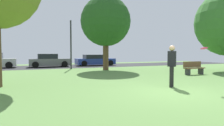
{
  "coord_description": "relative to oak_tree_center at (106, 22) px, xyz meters",
  "views": [
    {
      "loc": [
        -5.02,
        -5.62,
        1.48
      ],
      "look_at": [
        0.0,
        5.94,
        0.83
      ],
      "focal_mm": 30.68,
      "sensor_mm": 36.0,
      "label": 1
    }
  ],
  "objects": [
    {
      "name": "ground_plane",
      "position": [
        -1.2,
        -10.09,
        -4.24
      ],
      "size": [
        44.0,
        44.0,
        0.0
      ],
      "primitive_type": "plane",
      "color": "#5B8442"
    },
    {
      "name": "road_strip",
      "position": [
        -1.2,
        5.91,
        -4.24
      ],
      "size": [
        44.0,
        6.4,
        0.01
      ],
      "primitive_type": "cube",
      "color": "#28282B",
      "rests_on": "ground_plane"
    },
    {
      "name": "oak_tree_center",
      "position": [
        0.0,
        0.0,
        0.0
      ],
      "size": [
        4.36,
        4.36,
        6.45
      ],
      "color": "brown",
      "rests_on": "ground_plane"
    },
    {
      "name": "person_catcher",
      "position": [
        -0.55,
        -9.16,
        -3.23
      ],
      "size": [
        0.36,
        0.39,
        1.81
      ],
      "rotation": [
        0.0,
        0.0,
        -0.96
      ],
      "color": "black",
      "rests_on": "ground_plane"
    },
    {
      "name": "frisbee_disc",
      "position": [
        0.16,
        -10.19,
        -2.57
      ],
      "size": [
        0.31,
        0.31,
        0.09
      ],
      "color": "#EA2D6B"
    },
    {
      "name": "parked_car_grey",
      "position": [
        -4.26,
        5.73,
        -3.6
      ],
      "size": [
        4.1,
        2.03,
        1.4
      ],
      "color": "slate",
      "rests_on": "ground_plane"
    },
    {
      "name": "parked_car_blue",
      "position": [
        1.0,
        6.06,
        -3.64
      ],
      "size": [
        4.58,
        2.1,
        1.3
      ],
      "color": "#233893",
      "rests_on": "ground_plane"
    },
    {
      "name": "park_bench",
      "position": [
        4.2,
        -5.88,
        -3.78
      ],
      "size": [
        1.6,
        0.45,
        0.9
      ],
      "rotation": [
        0.0,
        0.0,
        3.14
      ],
      "color": "brown",
      "rests_on": "ground_plane"
    },
    {
      "name": "street_lamp_post",
      "position": [
        -2.63,
        2.11,
        -1.99
      ],
      "size": [
        0.14,
        0.14,
        4.5
      ],
      "primitive_type": "cylinder",
      "color": "#2D2D33",
      "rests_on": "ground_plane"
    }
  ]
}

